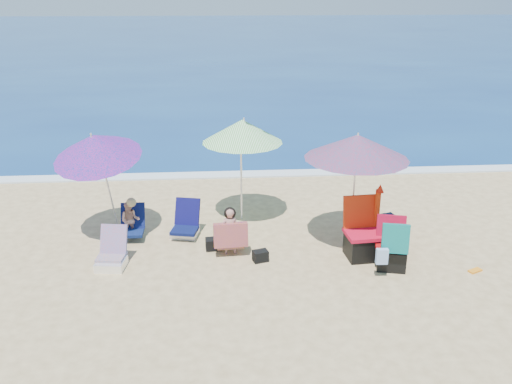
{
  "coord_description": "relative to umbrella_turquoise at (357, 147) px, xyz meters",
  "views": [
    {
      "loc": [
        -0.96,
        -8.19,
        4.65
      ],
      "look_at": [
        -0.3,
        1.0,
        1.1
      ],
      "focal_mm": 37.62,
      "sensor_mm": 36.0,
      "label": 1
    }
  ],
  "objects": [
    {
      "name": "bag_black_b",
      "position": [
        -1.8,
        -0.61,
        -1.83
      ],
      "size": [
        0.31,
        0.25,
        0.2
      ],
      "color": "black",
      "rests_on": "ground"
    },
    {
      "name": "umbrella_striped",
      "position": [
        -2.01,
        1.34,
        -0.02
      ],
      "size": [
        1.88,
        1.88,
        2.19
      ],
      "color": "white",
      "rests_on": "ground"
    },
    {
      "name": "sea",
      "position": [
        -1.53,
        44.01,
        -1.98
      ],
      "size": [
        120.0,
        80.0,
        0.12
      ],
      "color": "navy",
      "rests_on": "ground"
    },
    {
      "name": "camp_chair_left",
      "position": [
        0.08,
        -0.56,
        -1.6
      ],
      "size": [
        0.69,
        0.7,
        1.1
      ],
      "color": "red",
      "rests_on": "ground"
    },
    {
      "name": "chair_navy",
      "position": [
        -3.2,
        0.57,
        -1.74
      ],
      "size": [
        0.62,
        0.77,
        0.7
      ],
      "color": "#0B1340",
      "rests_on": "ground"
    },
    {
      "name": "umbrella_blue",
      "position": [
        -4.79,
        0.63,
        -0.08
      ],
      "size": [
        2.05,
        2.1,
        2.26
      ],
      "color": "silver",
      "rests_on": "ground"
    },
    {
      "name": "person_left",
      "position": [
        -4.25,
        0.51,
        -1.54
      ],
      "size": [
        0.48,
        0.58,
        0.85
      ],
      "color": "tan",
      "rests_on": "ground"
    },
    {
      "name": "ground",
      "position": [
        -1.53,
        -0.99,
        -1.93
      ],
      "size": [
        120.0,
        120.0,
        0.0
      ],
      "color": "#D8BC84",
      "rests_on": "ground"
    },
    {
      "name": "umbrella_turquoise",
      "position": [
        0.0,
        0.0,
        0.0
      ],
      "size": [
        2.1,
        2.1,
        2.19
      ],
      "color": "white",
      "rests_on": "ground"
    },
    {
      "name": "chair_rainbow",
      "position": [
        -4.43,
        -0.59,
        -1.75
      ],
      "size": [
        0.55,
        0.7,
        0.68
      ],
      "color": "#E37C50",
      "rests_on": "ground"
    },
    {
      "name": "foam",
      "position": [
        -1.53,
        4.11,
        -1.91
      ],
      "size": [
        120.0,
        0.5,
        0.04
      ],
      "color": "white",
      "rests_on": "ground"
    },
    {
      "name": "bag_black_a",
      "position": [
        -2.64,
        -0.09,
        -1.82
      ],
      "size": [
        0.31,
        0.24,
        0.22
      ],
      "color": "black",
      "rests_on": "ground"
    },
    {
      "name": "furled_umbrella",
      "position": [
        0.36,
        -0.35,
        -1.19
      ],
      "size": [
        0.16,
        0.19,
        1.34
      ],
      "color": "#B1330C",
      "rests_on": "ground"
    },
    {
      "name": "orange_item",
      "position": [
        1.91,
        -1.26,
        -1.91
      ],
      "size": [
        0.27,
        0.21,
        0.03
      ],
      "color": "orange",
      "rests_on": "ground"
    },
    {
      "name": "bag_navy_b",
      "position": [
        0.85,
        0.53,
        -1.78
      ],
      "size": [
        0.47,
        0.41,
        0.3
      ],
      "color": "#192137",
      "rests_on": "ground"
    },
    {
      "name": "person_center",
      "position": [
        -2.33,
        -0.3,
        -1.49
      ],
      "size": [
        0.63,
        0.52,
        0.91
      ],
      "color": "tan",
      "rests_on": "ground"
    },
    {
      "name": "camp_chair_right",
      "position": [
        0.46,
        -1.03,
        -1.59
      ],
      "size": [
        0.68,
        0.75,
        0.93
      ],
      "color": "#9E0B0C",
      "rests_on": "ground"
    }
  ]
}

